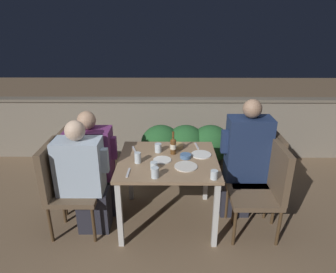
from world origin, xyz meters
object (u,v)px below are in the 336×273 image
person_navy_jumper (244,160)px  potted_plant (68,156)px  person_purple_stripe (94,165)px  chair_left_far (75,167)px  person_blue_shirt (84,178)px  chair_left_near (63,182)px  chair_right_near (267,184)px  chair_right_far (263,169)px  beer_bottle (173,146)px

person_navy_jumper → potted_plant: person_navy_jumper is taller
person_purple_stripe → chair_left_far: bearing=180.0°
person_blue_shirt → person_purple_stripe: person_blue_shirt is taller
chair_left_near → person_blue_shirt: size_ratio=0.80×
person_navy_jumper → potted_plant: bearing=164.5°
person_purple_stripe → chair_right_near: (1.75, -0.33, -0.04)m
chair_right_far → person_navy_jumper: size_ratio=0.72×
person_purple_stripe → person_navy_jumper: 1.60m
chair_left_near → potted_plant: chair_left_near is taller
chair_right_near → beer_bottle: beer_bottle is taller
chair_left_far → chair_left_near: bearing=-95.8°
person_blue_shirt → chair_left_far: bearing=122.4°
chair_left_far → potted_plant: (-0.27, 0.57, -0.13)m
beer_bottle → potted_plant: 1.51m
chair_left_far → potted_plant: bearing=115.2°
person_blue_shirt → beer_bottle: bearing=17.3°
person_purple_stripe → person_navy_jumper: size_ratio=0.90×
chair_left_far → chair_right_far: size_ratio=1.00×
chair_left_near → chair_right_far: (2.05, 0.29, 0.00)m
person_purple_stripe → chair_right_far: bearing=-0.3°
person_blue_shirt → person_purple_stripe: 0.30m
person_navy_jumper → beer_bottle: bearing=-178.9°
chair_left_far → potted_plant: size_ratio=1.38×
chair_right_far → potted_plant: bearing=165.9°
chair_right_near → beer_bottle: 1.00m
chair_left_near → chair_left_far: same height
chair_left_far → chair_right_far: (2.02, -0.01, 0.00)m
person_navy_jumper → beer_bottle: size_ratio=5.33×
chair_right_near → chair_right_far: 0.33m
person_navy_jumper → beer_bottle: 0.77m
person_navy_jumper → potted_plant: 2.17m
person_blue_shirt → chair_left_near: bearing=180.0°
chair_right_near → chair_right_far: same height
person_navy_jumper → potted_plant: (-2.08, 0.58, -0.24)m
chair_right_near → person_navy_jumper: (-0.16, 0.32, 0.11)m
chair_left_far → chair_right_near: size_ratio=1.00×
chair_left_far → beer_bottle: 1.10m
person_blue_shirt → person_navy_jumper: bearing=10.0°
person_blue_shirt → person_navy_jumper: 1.65m
person_blue_shirt → person_purple_stripe: size_ratio=1.00×
person_purple_stripe → beer_bottle: size_ratio=4.81×
chair_right_far → person_navy_jumper: bearing=180.0°
chair_left_far → person_navy_jumper: (1.81, -0.01, 0.11)m
potted_plant → chair_left_near: bearing=-74.6°
chair_left_near → person_navy_jumper: size_ratio=0.72×
chair_right_far → beer_bottle: (-0.96, -0.01, 0.27)m
chair_right_near → person_navy_jumper: bearing=116.0°
chair_left_near → potted_plant: bearing=105.4°
chair_right_far → potted_plant: size_ratio=1.38×
person_blue_shirt → beer_bottle: size_ratio=4.82×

